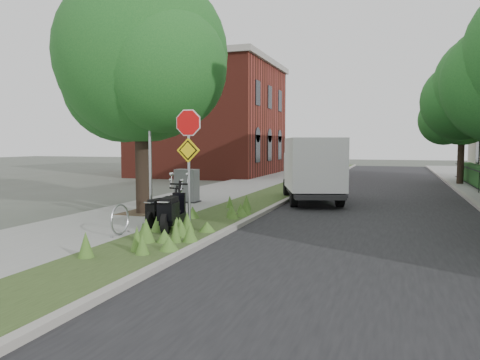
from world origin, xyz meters
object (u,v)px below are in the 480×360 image
Objects in this scene: sign_assembly at (188,144)px; scooter_near at (161,213)px; utility_cabinet at (187,186)px; box_truck at (312,167)px; scooter_far at (171,214)px.

sign_assembly reaches higher than scooter_near.
scooter_near is 5.21m from utility_cabinet.
box_truck is 4.12× the size of utility_cabinet.
sign_assembly reaches higher than scooter_far.
scooter_far is 1.47× the size of utility_cabinet.
scooter_far is 0.36× the size of box_truck.
sign_assembly reaches higher than box_truck.
sign_assembly is at bearing -104.27° from box_truck.
box_truck reaches higher than scooter_far.
scooter_far is 5.89m from utility_cabinet.
scooter_near is 1.25× the size of utility_cabinet.
utility_cabinet is at bearing 111.17° from scooter_far.
box_truck is (2.26, 7.72, 0.87)m from scooter_far.
sign_assembly is at bearing 37.41° from scooter_far.
utility_cabinet is (-4.39, -2.23, -0.70)m from box_truck.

